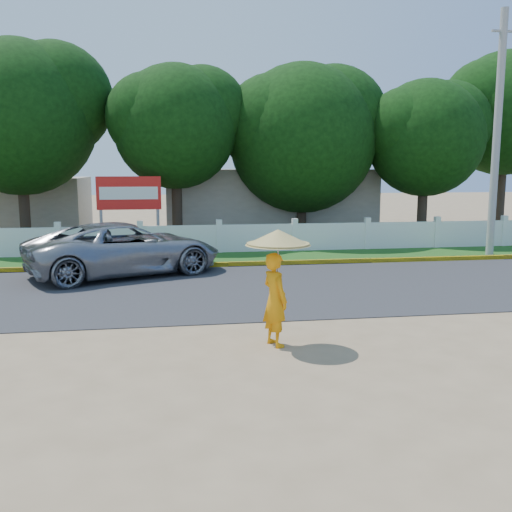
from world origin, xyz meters
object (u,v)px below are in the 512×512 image
at_px(monk_with_parasol, 276,270).
at_px(billboard, 129,197).
at_px(utility_pole, 497,135).
at_px(vehicle, 125,249).

bearing_deg(monk_with_parasol, billboard, 104.87).
distance_m(utility_pole, vehicle, 13.96).
relative_size(utility_pole, billboard, 3.02).
bearing_deg(vehicle, utility_pole, -105.01).
height_order(vehicle, monk_with_parasol, monk_with_parasol).
bearing_deg(vehicle, billboard, -21.39).
height_order(utility_pole, billboard, utility_pole).
xyz_separation_m(monk_with_parasol, billboard, (-3.42, 12.86, 0.71)).
distance_m(utility_pole, monk_with_parasol, 14.22).
bearing_deg(utility_pole, vehicle, -171.90).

